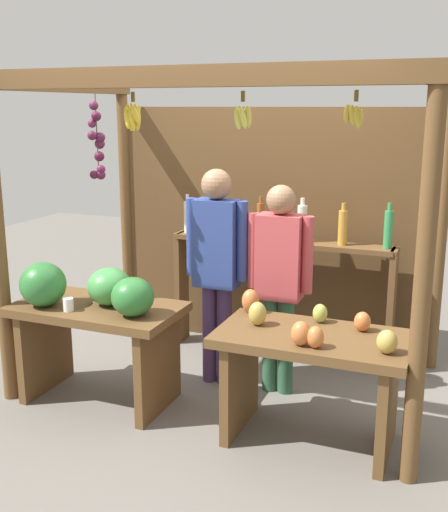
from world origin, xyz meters
name	(u,v)px	position (x,y,z in m)	size (l,w,h in m)	color
ground_plane	(232,381)	(0.00, 0.00, 0.00)	(12.00, 12.00, 0.00)	slate
market_stall	(250,203)	(0.00, 0.38, 1.33)	(2.92, 1.82, 2.29)	brown
fruit_counter_left	(94,313)	(-0.78, -0.67, 0.67)	(1.18, 0.65, 1.02)	brown
fruit_counter_right	(311,361)	(0.76, -0.64, 0.54)	(1.18, 0.64, 0.88)	brown
bottle_shelf_unit	(282,264)	(0.19, 0.64, 0.80)	(1.87, 0.22, 1.36)	brown
vendor_man	(217,258)	(-0.11, -0.05, 0.98)	(0.48, 0.22, 1.63)	#442E5A
vendor_woman	(280,272)	(0.37, -0.03, 0.92)	(0.48, 0.21, 1.54)	#316041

